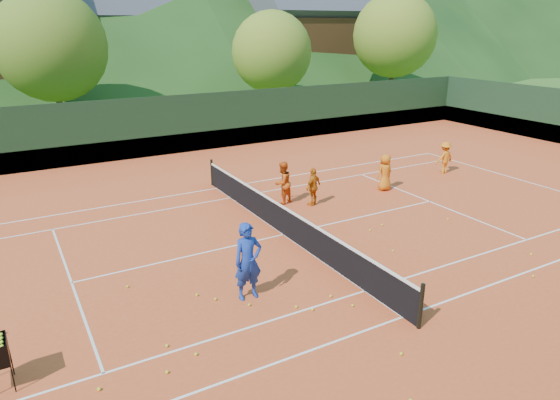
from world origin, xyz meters
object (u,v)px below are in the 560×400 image
student_b (313,187)px  chalet_right (308,36)px  coach (248,261)px  student_a (283,183)px  tennis_net (284,220)px  student_d (445,158)px  student_c (385,172)px  chalet_mid (153,40)px

student_b → chalet_right: 33.53m
coach → chalet_right: bearing=57.3°
student_a → tennis_net: size_ratio=0.13×
student_a → student_b: (0.89, -0.72, -0.09)m
student_b → student_d: 7.47m
student_a → student_d: student_a is taller
coach → student_c: coach is taller
chalet_mid → student_a: bearing=-98.3°
student_c → student_d: 4.00m
student_b → tennis_net: 2.99m
student_a → chalet_right: 33.40m
student_c → chalet_right: size_ratio=0.12×
student_a → student_d: (8.34, -0.08, -0.09)m
coach → student_b: bearing=45.6°
student_d → chalet_right: bearing=-111.4°
coach → student_b: 6.95m
chalet_mid → student_d: bearing=-83.2°
student_b → tennis_net: bearing=15.3°
chalet_right → coach: bearing=-124.6°
student_b → student_d: bearing=161.4°
student_a → student_c: student_a is taller
coach → chalet_right: size_ratio=0.16×
student_c → student_d: (3.96, 0.57, -0.03)m
student_b → tennis_net: student_b is taller
student_d → chalet_right: (10.23, 27.49, 4.52)m
student_b → student_d: size_ratio=1.00×
student_c → chalet_mid: (0.19, 32.06, 4.23)m
chalet_mid → student_c: bearing=-90.3°
student_b → tennis_net: (-2.33, -1.87, -0.21)m
student_d → chalet_right: size_ratio=0.12×
student_d → tennis_net: (-9.77, -2.51, -0.22)m
chalet_mid → chalet_right: size_ratio=1.06×
tennis_net → chalet_right: 36.37m
chalet_mid → tennis_net: bearing=-100.0°
student_d → chalet_mid: bearing=-84.1°
student_c → chalet_mid: size_ratio=0.12×
student_a → student_c: bearing=152.8°
student_b → student_a: bearing=-62.2°
coach → tennis_net: coach is taller
coach → tennis_net: 4.00m
tennis_net → chalet_mid: (6.00, 34.00, 4.47)m
coach → student_c: 9.80m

